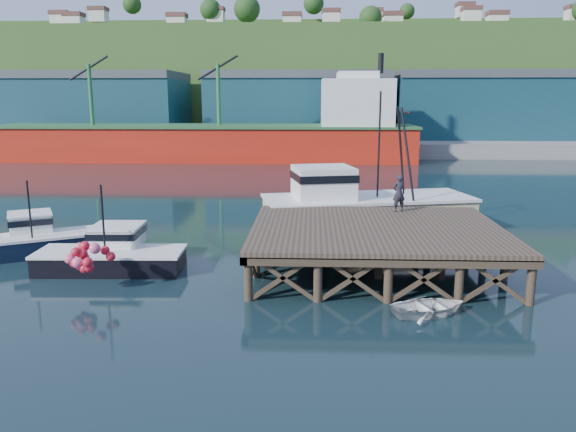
# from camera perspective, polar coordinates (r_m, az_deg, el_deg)

# --- Properties ---
(ground) EXTENTS (300.00, 300.00, 0.00)m
(ground) POSITION_cam_1_polar(r_m,az_deg,el_deg) (27.89, -2.52, -5.18)
(ground) COLOR black
(ground) RESTS_ON ground
(wharf) EXTENTS (12.00, 10.00, 2.62)m
(wharf) POSITION_cam_1_polar(r_m,az_deg,el_deg) (27.27, 9.00, -1.49)
(wharf) COLOR brown
(wharf) RESTS_ON ground
(far_quay) EXTENTS (160.00, 40.00, 2.00)m
(far_quay) POSITION_cam_1_polar(r_m,az_deg,el_deg) (96.84, 1.10, 7.68)
(far_quay) COLOR gray
(far_quay) RESTS_ON ground
(warehouse_left) EXTENTS (32.00, 16.00, 9.00)m
(warehouse_left) POSITION_cam_1_polar(r_m,az_deg,el_deg) (98.90, -20.03, 10.25)
(warehouse_left) COLOR #194652
(warehouse_left) RESTS_ON far_quay
(warehouse_mid) EXTENTS (28.00, 16.00, 9.00)m
(warehouse_mid) POSITION_cam_1_polar(r_m,az_deg,el_deg) (91.59, 1.04, 10.88)
(warehouse_mid) COLOR #194652
(warehouse_mid) RESTS_ON far_quay
(warehouse_right) EXTENTS (30.00, 16.00, 9.00)m
(warehouse_right) POSITION_cam_1_polar(r_m,az_deg,el_deg) (95.63, 19.62, 10.25)
(warehouse_right) COLOR #194652
(warehouse_right) RESTS_ON far_quay
(cargo_ship) EXTENTS (55.50, 10.00, 13.75)m
(cargo_ship) POSITION_cam_1_polar(r_m,az_deg,el_deg) (75.49, -5.82, 8.17)
(cargo_ship) COLOR red
(cargo_ship) RESTS_ON ground
(hillside) EXTENTS (220.00, 50.00, 22.00)m
(hillside) POSITION_cam_1_polar(r_m,az_deg,el_deg) (126.60, 1.47, 13.21)
(hillside) COLOR #2D511E
(hillside) RESTS_ON ground
(boat_navy) EXTENTS (6.85, 5.16, 4.07)m
(boat_navy) POSITION_cam_1_polar(r_m,az_deg,el_deg) (32.96, -24.55, -2.11)
(boat_navy) COLOR black
(boat_navy) RESTS_ON ground
(boat_black) EXTENTS (7.06, 5.95, 4.31)m
(boat_black) POSITION_cam_1_polar(r_m,az_deg,el_deg) (28.59, -17.42, -3.65)
(boat_black) COLOR black
(boat_black) RESTS_ON ground
(trawler) EXTENTS (13.51, 7.29, 8.59)m
(trawler) POSITION_cam_1_polar(r_m,az_deg,el_deg) (35.15, 7.64, 1.28)
(trawler) COLOR beige
(trawler) RESTS_ON ground
(dinghy) EXTENTS (3.55, 2.99, 0.63)m
(dinghy) POSITION_cam_1_polar(r_m,az_deg,el_deg) (22.56, 14.16, -8.91)
(dinghy) COLOR silver
(dinghy) RESTS_ON ground
(dockworker) EXTENTS (0.84, 0.67, 2.02)m
(dockworker) POSITION_cam_1_polar(r_m,az_deg,el_deg) (30.96, 11.20, 2.29)
(dockworker) COLOR black
(dockworker) RESTS_ON wharf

